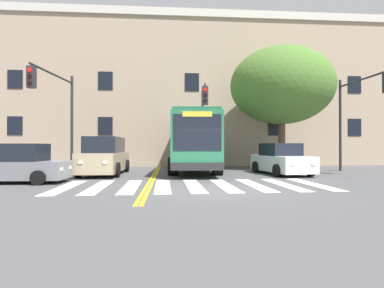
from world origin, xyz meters
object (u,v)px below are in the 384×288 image
object	(u,v)px
car_tan_near_lane	(105,157)
car_white_far_lane	(281,160)
car_grey_cross_street	(18,165)
city_bus	(193,141)
traffic_light_near_corner	(357,106)
street_tree_curbside_large	(282,86)
car_silver_behind_bus	(186,154)
traffic_light_overhead	(204,113)
traffic_light_far_corner	(57,102)

from	to	relation	value
car_tan_near_lane	car_white_far_lane	xyz separation A→B (m)	(9.82, -0.58, -0.20)
car_white_far_lane	car_grey_cross_street	bearing A→B (deg)	-166.63
city_bus	traffic_light_near_corner	distance (m)	10.09
city_bus	street_tree_curbside_large	bearing A→B (deg)	0.73
car_silver_behind_bus	street_tree_curbside_large	distance (m)	12.83
car_grey_cross_street	traffic_light_overhead	bearing A→B (deg)	30.19
car_tan_near_lane	traffic_light_far_corner	xyz separation A→B (m)	(-2.41, -0.49, 2.92)
car_silver_behind_bus	car_tan_near_lane	bearing A→B (deg)	-111.80
city_bus	traffic_light_near_corner	size ratio (longest dim) A/B	2.11
car_tan_near_lane	car_grey_cross_street	size ratio (longest dim) A/B	1.26
car_white_far_lane	traffic_light_overhead	bearing A→B (deg)	154.58
traffic_light_overhead	traffic_light_near_corner	bearing A→B (deg)	-10.83
traffic_light_overhead	street_tree_curbside_large	size ratio (longest dim) A/B	0.64
traffic_light_overhead	street_tree_curbside_large	xyz separation A→B (m)	(5.55, 1.53, 2.05)
car_silver_behind_bus	car_grey_cross_street	xyz separation A→B (m)	(-8.20, -16.80, -0.04)
car_white_far_lane	car_silver_behind_bus	distance (m)	14.51
car_silver_behind_bus	car_grey_cross_street	world-z (taller)	car_silver_behind_bus
car_tan_near_lane	city_bus	bearing A→B (deg)	28.91
car_grey_cross_street	traffic_light_overhead	size ratio (longest dim) A/B	0.78
traffic_light_far_corner	street_tree_curbside_large	size ratio (longest dim) A/B	0.69
car_silver_behind_bus	traffic_light_far_corner	bearing A→B (deg)	-119.32
car_grey_cross_street	traffic_light_overhead	distance (m)	10.35
traffic_light_near_corner	traffic_light_far_corner	xyz separation A→B (m)	(-16.93, -0.19, -0.03)
car_silver_behind_bus	city_bus	bearing A→B (deg)	-90.74
traffic_light_near_corner	car_grey_cross_street	bearing A→B (deg)	-169.26
car_white_far_lane	traffic_light_near_corner	distance (m)	5.66
car_tan_near_lane	traffic_light_overhead	size ratio (longest dim) A/B	0.99
traffic_light_far_corner	car_white_far_lane	bearing A→B (deg)	-0.43
car_silver_behind_bus	car_grey_cross_street	bearing A→B (deg)	-116.00
city_bus	traffic_light_overhead	xyz separation A→B (m)	(0.53, -1.45, 1.73)
car_tan_near_lane	car_silver_behind_bus	size ratio (longest dim) A/B	1.35
city_bus	traffic_light_far_corner	size ratio (longest dim) A/B	2.13
car_tan_near_lane	car_white_far_lane	bearing A→B (deg)	-3.39
city_bus	car_silver_behind_bus	size ratio (longest dim) A/B	3.15
traffic_light_near_corner	car_silver_behind_bus	bearing A→B (deg)	124.39
city_bus	traffic_light_near_corner	bearing A→B (deg)	-18.54
car_silver_behind_bus	car_grey_cross_street	distance (m)	18.70
car_grey_cross_street	street_tree_curbside_large	bearing A→B (deg)	24.78
car_white_far_lane	street_tree_curbside_large	xyz separation A→B (m)	(1.40, 3.50, 4.90)
city_bus	car_tan_near_lane	bearing A→B (deg)	-151.09
car_tan_near_lane	street_tree_curbside_large	world-z (taller)	street_tree_curbside_large
car_tan_near_lane	car_white_far_lane	distance (m)	9.84
traffic_light_far_corner	traffic_light_overhead	world-z (taller)	traffic_light_far_corner
car_tan_near_lane	traffic_light_overhead	world-z (taller)	traffic_light_overhead
car_white_far_lane	traffic_light_near_corner	world-z (taller)	traffic_light_near_corner
car_white_far_lane	car_silver_behind_bus	world-z (taller)	car_silver_behind_bus
car_tan_near_lane	traffic_light_near_corner	xyz separation A→B (m)	(14.52, -0.30, 2.95)
city_bus	car_silver_behind_bus	xyz separation A→B (m)	(0.13, 10.35, -1.10)
city_bus	car_white_far_lane	distance (m)	5.90
car_tan_near_lane	traffic_light_overhead	xyz separation A→B (m)	(5.67, 1.39, 2.64)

